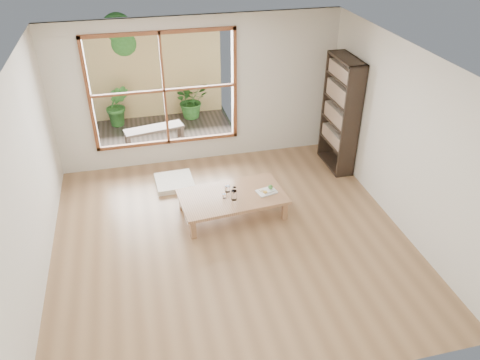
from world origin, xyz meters
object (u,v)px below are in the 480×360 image
object	(u,v)px
bookshelf	(340,114)
low_table	(232,198)
garden_bench	(154,130)
food_tray	(267,190)

from	to	relation	value
bookshelf	low_table	bearing A→B (deg)	-153.81
low_table	garden_bench	bearing A→B (deg)	105.35
low_table	bookshelf	bearing A→B (deg)	21.04
food_tray	garden_bench	bearing A→B (deg)	106.83
low_table	bookshelf	world-z (taller)	bookshelf
garden_bench	low_table	bearing A→B (deg)	-80.57
bookshelf	food_tray	world-z (taller)	bookshelf
low_table	garden_bench	world-z (taller)	garden_bench
food_tray	garden_bench	size ratio (longest dim) A/B	0.28
bookshelf	food_tray	bearing A→B (deg)	-145.95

